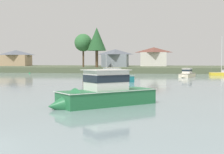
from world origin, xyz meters
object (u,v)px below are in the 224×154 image
cruiser_cream (186,75)px  sailboat_yellow (224,75)px  cruiser_green (99,97)px  cruiser_teal (108,79)px  mooring_buoy_green (30,73)px

cruiser_cream → sailboat_yellow: bearing=45.5°
cruiser_green → cruiser_teal: 28.54m
cruiser_green → mooring_buoy_green: cruiser_green is taller
cruiser_teal → mooring_buoy_green: bearing=131.2°
cruiser_teal → sailboat_yellow: 37.62m
sailboat_yellow → mooring_buoy_green: sailboat_yellow is taller
cruiser_cream → mooring_buoy_green: cruiser_cream is taller
cruiser_cream → sailboat_yellow: 13.96m
cruiser_green → mooring_buoy_green: 69.62m
cruiser_teal → mooring_buoy_green: 43.90m
sailboat_yellow → mooring_buoy_green: (-53.27, 4.33, -0.15)m
cruiser_green → cruiser_teal: cruiser_green is taller
cruiser_green → cruiser_teal: size_ratio=1.05×
cruiser_teal → sailboat_yellow: size_ratio=0.83×
sailboat_yellow → mooring_buoy_green: 53.45m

